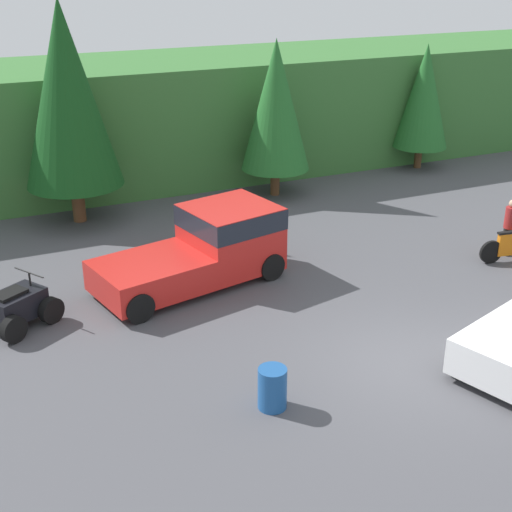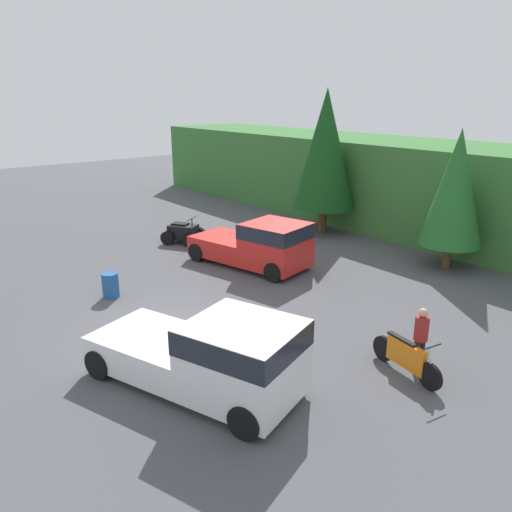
# 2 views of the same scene
# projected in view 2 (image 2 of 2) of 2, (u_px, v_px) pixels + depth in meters

# --- Properties ---
(ground_plane) EXTENTS (80.00, 80.00, 0.00)m
(ground_plane) POSITION_uv_depth(u_px,v_px,m) (165.00, 328.00, 15.22)
(ground_plane) COLOR #4C4C51
(hillside_backdrop) EXTENTS (44.00, 6.00, 4.49)m
(hillside_backdrop) POSITION_uv_depth(u_px,v_px,m) (456.00, 193.00, 24.09)
(hillside_backdrop) COLOR #387033
(hillside_backdrop) RESTS_ON ground_plane
(tree_left) EXTENTS (3.13, 3.13, 7.12)m
(tree_left) POSITION_uv_depth(u_px,v_px,m) (325.00, 150.00, 24.59)
(tree_left) COLOR brown
(tree_left) RESTS_ON ground_plane
(tree_mid_left) EXTENTS (2.46, 2.46, 5.60)m
(tree_mid_left) POSITION_uv_depth(u_px,v_px,m) (455.00, 188.00, 19.50)
(tree_mid_left) COLOR brown
(tree_mid_left) RESTS_ON ground_plane
(pickup_truck_red) EXTENTS (5.42, 3.27, 1.98)m
(pickup_truck_red) POSITION_uv_depth(u_px,v_px,m) (260.00, 243.00, 20.22)
(pickup_truck_red) COLOR red
(pickup_truck_red) RESTS_ON ground_plane
(pickup_truck_second) EXTENTS (5.78, 3.82, 1.98)m
(pickup_truck_second) POSITION_uv_depth(u_px,v_px,m) (214.00, 354.00, 11.61)
(pickup_truck_second) COLOR white
(pickup_truck_second) RESTS_ON ground_plane
(dirt_bike) EXTENTS (2.27, 0.66, 1.14)m
(dirt_bike) POSITION_uv_depth(u_px,v_px,m) (406.00, 357.00, 12.56)
(dirt_bike) COLOR black
(dirt_bike) RESTS_ON ground_plane
(quad_atv) EXTENTS (2.21, 2.07, 1.25)m
(quad_atv) POSITION_uv_depth(u_px,v_px,m) (183.00, 233.00, 23.81)
(quad_atv) COLOR black
(quad_atv) RESTS_ON ground_plane
(rider_person) EXTENTS (0.35, 0.37, 1.72)m
(rider_person) POSITION_uv_depth(u_px,v_px,m) (421.00, 337.00, 12.63)
(rider_person) COLOR black
(rider_person) RESTS_ON ground_plane
(steel_barrel) EXTENTS (0.58, 0.58, 0.88)m
(steel_barrel) POSITION_uv_depth(u_px,v_px,m) (110.00, 285.00, 17.42)
(steel_barrel) COLOR #1E5193
(steel_barrel) RESTS_ON ground_plane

